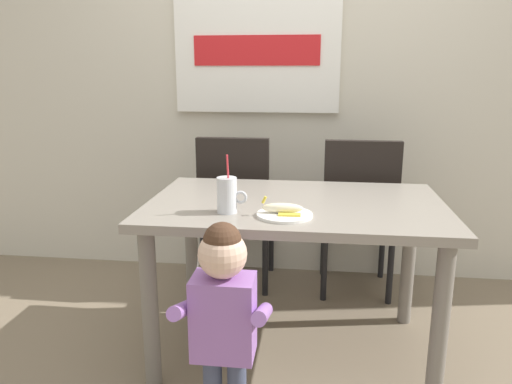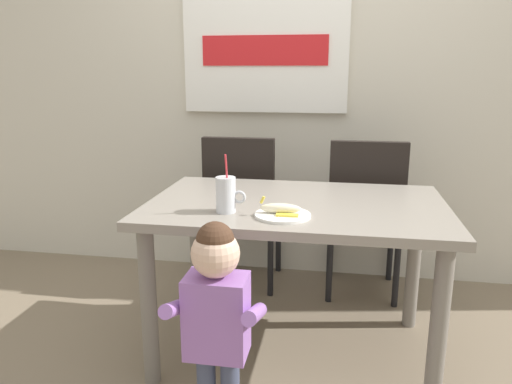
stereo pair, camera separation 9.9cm
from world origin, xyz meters
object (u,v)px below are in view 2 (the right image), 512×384
(toddler_standing, at_px, (216,307))
(dining_chair_right, at_px, (365,210))
(dining_table, at_px, (296,224))
(peeled_banana, at_px, (281,209))
(dining_chair_left, at_px, (242,203))
(snack_plate, at_px, (283,215))
(milk_cup, at_px, (226,197))

(toddler_standing, bearing_deg, dining_chair_right, 66.27)
(dining_table, distance_m, peeled_banana, 0.27)
(dining_chair_left, bearing_deg, toddler_standing, 97.36)
(snack_plate, distance_m, peeled_banana, 0.03)
(dining_table, xyz_separation_m, snack_plate, (-0.03, -0.24, 0.11))
(dining_table, height_order, peeled_banana, peeled_banana)
(dining_chair_left, relative_size, toddler_standing, 1.15)
(dining_chair_right, bearing_deg, snack_plate, 67.24)
(dining_table, distance_m, dining_chair_right, 0.75)
(dining_chair_right, distance_m, toddler_standing, 1.40)
(dining_chair_right, height_order, milk_cup, milk_cup)
(dining_table, distance_m, milk_cup, 0.39)
(milk_cup, xyz_separation_m, peeled_banana, (0.23, -0.02, -0.04))
(dining_chair_left, distance_m, toddler_standing, 1.31)
(peeled_banana, bearing_deg, dining_chair_left, 110.76)
(dining_chair_left, height_order, milk_cup, milk_cup)
(dining_chair_right, relative_size, toddler_standing, 1.15)
(toddler_standing, bearing_deg, dining_table, 70.42)
(snack_plate, bearing_deg, dining_chair_left, 111.07)
(milk_cup, xyz_separation_m, snack_plate, (0.24, -0.02, -0.06))
(dining_chair_left, bearing_deg, milk_cup, 97.13)
(dining_chair_left, height_order, dining_chair_right, same)
(dining_table, relative_size, dining_chair_left, 1.39)
(milk_cup, distance_m, snack_plate, 0.25)
(dining_chair_left, bearing_deg, dining_chair_right, 178.46)
(dining_chair_right, xyz_separation_m, peeled_banana, (-0.38, -0.89, 0.24))
(dining_chair_right, bearing_deg, dining_table, 62.61)
(milk_cup, bearing_deg, peeled_banana, -4.93)
(snack_plate, bearing_deg, milk_cup, 174.22)
(snack_plate, bearing_deg, peeled_banana, 149.45)
(dining_table, bearing_deg, dining_chair_left, 119.70)
(toddler_standing, height_order, snack_plate, toddler_standing)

